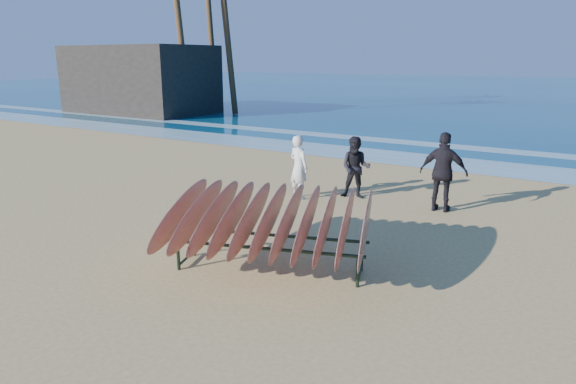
{
  "coord_description": "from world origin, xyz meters",
  "views": [
    {
      "loc": [
        5.1,
        -7.11,
        3.4
      ],
      "look_at": [
        0.0,
        0.8,
        0.95
      ],
      "focal_mm": 32.0,
      "sensor_mm": 36.0,
      "label": 1
    }
  ],
  "objects_px": {
    "person_white": "(299,167)",
    "person_dark_a": "(356,168)",
    "person_dark_b": "(443,172)",
    "surfboard_rack": "(269,220)",
    "building": "(140,80)"
  },
  "relations": [
    {
      "from": "person_dark_a",
      "to": "building",
      "type": "xyz_separation_m",
      "value": [
        -20.98,
        11.79,
        1.32
      ]
    },
    {
      "from": "surfboard_rack",
      "to": "building",
      "type": "bearing_deg",
      "value": 122.8
    },
    {
      "from": "person_dark_b",
      "to": "building",
      "type": "xyz_separation_m",
      "value": [
        -23.15,
        11.75,
        1.19
      ]
    },
    {
      "from": "person_dark_a",
      "to": "person_dark_b",
      "type": "xyz_separation_m",
      "value": [
        2.17,
        0.03,
        0.13
      ]
    },
    {
      "from": "person_white",
      "to": "person_dark_b",
      "type": "xyz_separation_m",
      "value": [
        3.35,
        0.82,
        0.11
      ]
    },
    {
      "from": "person_dark_b",
      "to": "building",
      "type": "bearing_deg",
      "value": -31.71
    },
    {
      "from": "person_dark_a",
      "to": "surfboard_rack",
      "type": "bearing_deg",
      "value": -96.88
    },
    {
      "from": "surfboard_rack",
      "to": "person_dark_b",
      "type": "distance_m",
      "value": 5.14
    },
    {
      "from": "person_dark_a",
      "to": "person_dark_b",
      "type": "bearing_deg",
      "value": -15.3
    },
    {
      "from": "surfboard_rack",
      "to": "person_dark_a",
      "type": "distance_m",
      "value": 4.98
    },
    {
      "from": "person_white",
      "to": "person_dark_b",
      "type": "distance_m",
      "value": 3.45
    },
    {
      "from": "surfboard_rack",
      "to": "person_dark_b",
      "type": "xyz_separation_m",
      "value": [
        1.36,
        4.95,
        0.03
      ]
    },
    {
      "from": "person_white",
      "to": "person_dark_a",
      "type": "bearing_deg",
      "value": -129.46
    },
    {
      "from": "surfboard_rack",
      "to": "person_dark_b",
      "type": "bearing_deg",
      "value": 54.93
    },
    {
      "from": "surfboard_rack",
      "to": "person_dark_b",
      "type": "height_order",
      "value": "person_dark_b"
    }
  ]
}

